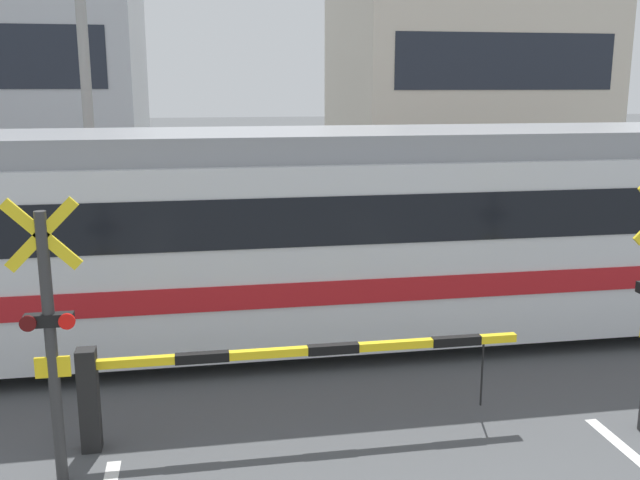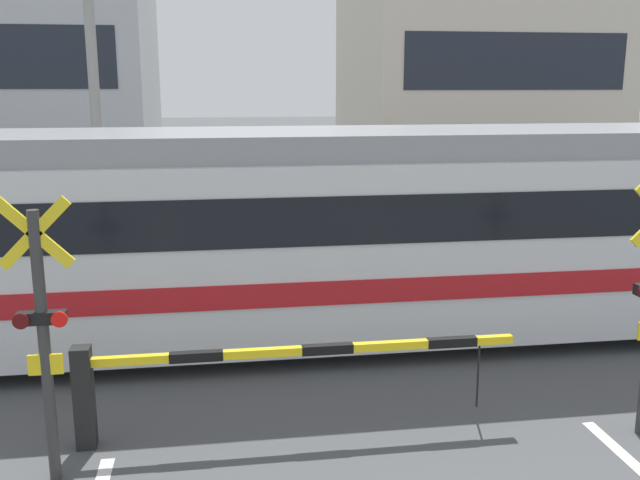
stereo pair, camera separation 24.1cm
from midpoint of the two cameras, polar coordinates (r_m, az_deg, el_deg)
name	(u,v)px [view 1 (the left image)]	position (r m, az deg, el deg)	size (l,w,h in m)	color
rail_track_near	(325,353)	(10.25, -0.30, -9.01)	(50.00, 0.10, 0.08)	#5B564C
rail_track_far	(309,320)	(11.58, -1.51, -6.44)	(50.00, 0.10, 0.08)	#5B564C
commuter_train	(330,230)	(10.50, 0.15, 0.84)	(19.62, 2.75, 3.13)	silver
crossing_barrier_near	(221,372)	(7.83, -8.85, -10.37)	(4.82, 0.20, 1.12)	black
crossing_barrier_far	(368,242)	(13.83, 3.36, -0.14)	(4.82, 0.20, 1.12)	black
crossing_signal_left	(50,332)	(7.13, -21.70, -6.89)	(0.68, 0.15, 2.81)	#333333
pedestrian	(246,214)	(16.19, -6.35, 2.10)	(0.38, 0.22, 1.57)	#33384C
building_left_of_street	(12,74)	(24.03, -23.68, 12.04)	(7.57, 7.37, 8.07)	#B2B7BC
building_right_of_street	(459,77)	(25.02, 10.80, 12.72)	(7.87, 7.37, 7.97)	beige
utility_pole_streetside	(84,56)	(15.78, -18.78, 13.76)	(0.22, 0.22, 8.65)	gray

